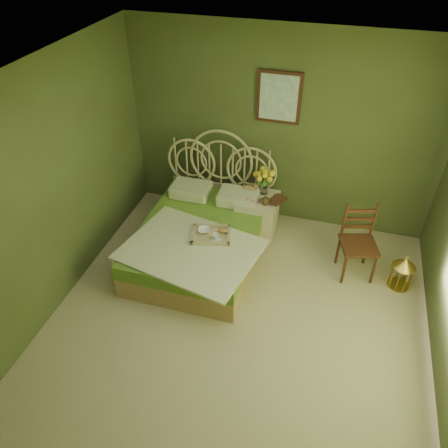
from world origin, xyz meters
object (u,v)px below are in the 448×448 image
(chair, at_px, (360,237))
(nightstand, at_px, (258,210))
(birdcage, at_px, (402,273))
(bed, at_px, (201,236))

(chair, bearing_deg, nightstand, 147.62)
(birdcage, bearing_deg, bed, -177.12)
(nightstand, xyz_separation_m, chair, (1.31, -0.39, 0.15))
(birdcage, bearing_deg, chair, 165.03)
(nightstand, distance_m, chair, 1.38)
(chair, height_order, birdcage, chair)
(bed, xyz_separation_m, birdcage, (2.43, 0.12, -0.09))
(nightstand, bearing_deg, birdcage, -16.02)
(bed, distance_m, nightstand, 0.88)
(bed, distance_m, birdcage, 2.43)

